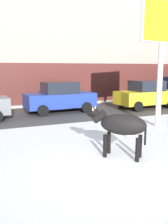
# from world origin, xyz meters

# --- Properties ---
(ground_plane) EXTENTS (120.00, 120.00, 0.00)m
(ground_plane) POSITION_xyz_m (0.00, 0.00, 0.00)
(ground_plane) COLOR white
(road_strip) EXTENTS (60.00, 5.60, 0.01)m
(road_strip) POSITION_xyz_m (0.00, 8.97, 0.00)
(road_strip) COLOR #423F3F
(road_strip) RESTS_ON ground
(building_facade) EXTENTS (44.00, 6.10, 13.00)m
(building_facade) POSITION_xyz_m (0.00, 15.10, 6.48)
(building_facade) COLOR #A39989
(building_facade) RESTS_ON ground
(cow_black) EXTENTS (1.61, 1.66, 1.54)m
(cow_black) POSITION_xyz_m (0.77, 1.14, 0.99)
(cow_black) COLOR black
(cow_black) RESTS_ON ground
(billboard) EXTENTS (2.52, 0.55, 5.56)m
(billboard) POSITION_xyz_m (4.48, 3.92, 4.31)
(billboard) COLOR silver
(billboard) RESTS_ON ground
(car_blue_sedan) EXTENTS (4.28, 2.15, 1.84)m
(car_blue_sedan) POSITION_xyz_m (1.51, 9.37, 0.91)
(car_blue_sedan) COLOR #233D9E
(car_blue_sedan) RESTS_ON ground
(car_yellow_sedan) EXTENTS (4.28, 2.15, 1.84)m
(car_yellow_sedan) POSITION_xyz_m (7.30, 8.56, 0.91)
(car_yellow_sedan) COLOR gold
(car_yellow_sedan) RESTS_ON ground
(pedestrian_near_billboard) EXTENTS (0.36, 0.24, 1.73)m
(pedestrian_near_billboard) POSITION_xyz_m (0.17, 12.13, 0.88)
(pedestrian_near_billboard) COLOR #282833
(pedestrian_near_billboard) RESTS_ON ground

